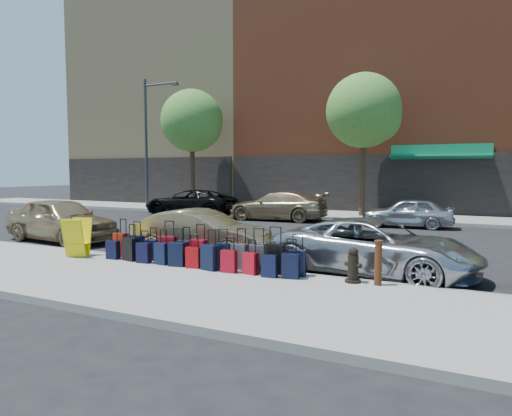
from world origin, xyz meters
The scene contains 41 objects.
ground centered at (0.00, 0.00, 0.00)m, with size 120.00×120.00×0.00m, color black.
sidewalk_near centered at (0.00, -6.50, 0.07)m, with size 60.00×4.00×0.15m, color gray.
sidewalk_far centered at (0.00, 10.00, 0.07)m, with size 60.00×4.00×0.15m, color gray.
curb_near centered at (0.00, -4.48, 0.07)m, with size 60.00×0.08×0.15m, color gray.
curb_far centered at (0.00, 7.98, 0.07)m, with size 60.00×0.08×0.15m, color gray.
building_left centered at (-16.00, 17.98, 7.98)m, with size 15.00×12.12×16.00m.
building_center centered at (0.00, 17.99, 9.98)m, with size 17.00×12.85×20.00m.
tree_left centered at (-9.86, 9.50, 5.41)m, with size 3.80×3.80×7.27m.
tree_center centered at (0.64, 9.50, 5.41)m, with size 3.80×3.80×7.27m.
streetlight centered at (-12.80, 8.80, 4.66)m, with size 2.59×0.18×8.00m.
suitcase_front_0 centered at (-2.56, -4.78, 0.47)m, with size 0.46×0.31×1.02m.
suitcase_front_1 centered at (-2.04, -4.82, 0.46)m, with size 0.41×0.23×0.98m.
suitcase_front_2 centered at (-1.51, -4.80, 0.42)m, with size 0.36×0.22×0.85m.
suitcase_front_3 centered at (-1.00, -4.79, 0.48)m, with size 0.46×0.29×1.05m.
suitcase_front_4 centered at (-0.51, -4.78, 0.44)m, with size 0.41×0.27×0.92m.
suitcase_front_5 centered at (-0.08, -4.79, 0.47)m, with size 0.44×0.26×1.01m.
suitcase_front_6 centered at (0.56, -4.76, 0.44)m, with size 0.41×0.27×0.93m.
suitcase_front_7 centered at (1.04, -4.77, 0.45)m, with size 0.42×0.26×0.97m.
suitcase_front_8 centered at (1.53, -4.80, 0.46)m, with size 0.45×0.30×1.00m.
suitcase_front_9 centered at (1.95, -4.82, 0.48)m, with size 0.48×0.32×1.07m.
suitcase_front_10 centered at (2.48, -4.79, 0.44)m, with size 0.41×0.28×0.92m.
suitcase_back_0 centered at (-2.54, -5.12, 0.39)m, with size 0.34×0.22×0.78m.
suitcase_back_1 centered at (-1.99, -5.07, 0.45)m, with size 0.43×0.29×0.95m.
suitcase_back_2 centered at (-1.48, -5.16, 0.40)m, with size 0.36×0.23×0.81m.
suitcase_back_3 centered at (-0.96, -5.11, 0.42)m, with size 0.38×0.25×0.86m.
suitcase_back_4 centered at (-0.49, -5.12, 0.44)m, with size 0.42×0.29×0.93m.
suitcase_back_5 centered at (-0.03, -5.11, 0.40)m, with size 0.36×0.24×0.80m.
suitcase_back_6 centered at (0.45, -5.14, 0.45)m, with size 0.43×0.30×0.95m.
suitcase_back_7 centered at (0.97, -5.15, 0.41)m, with size 0.36×0.22×0.82m.
suitcase_back_8 centered at (1.49, -5.09, 0.40)m, with size 0.35×0.24×0.79m.
suitcase_back_9 centered at (1.99, -5.16, 0.40)m, with size 0.34×0.22×0.79m.
suitcase_back_10 centered at (2.44, -5.07, 0.42)m, with size 0.39×0.27×0.86m.
fire_hydrant centered at (3.72, -4.82, 0.49)m, with size 0.38×0.33×0.74m.
bollard centered at (4.23, -4.83, 0.62)m, with size 0.17×0.17×0.91m.
display_rack centered at (-3.62, -5.30, 0.66)m, with size 0.73×0.77×1.02m.
car_near_0 centered at (-7.02, -2.93, 0.77)m, with size 1.81×4.49×1.53m, color tan.
car_near_1 centered at (-1.10, -3.14, 0.67)m, with size 1.42×4.06×1.34m, color tan.
car_near_2 centered at (3.85, -3.25, 0.66)m, with size 2.20×4.76×1.32m, color silver.
car_far_0 centered at (-8.41, 6.93, 0.71)m, with size 2.36×5.12×1.42m, color black.
car_far_1 centered at (-3.06, 6.74, 0.72)m, with size 2.03×4.99×1.45m, color #9A825E.
car_far_2 centered at (3.18, 6.58, 0.65)m, with size 1.54×3.83×1.30m, color #B4B6BB.
Camera 1 is at (6.05, -14.01, 2.44)m, focal length 32.00 mm.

